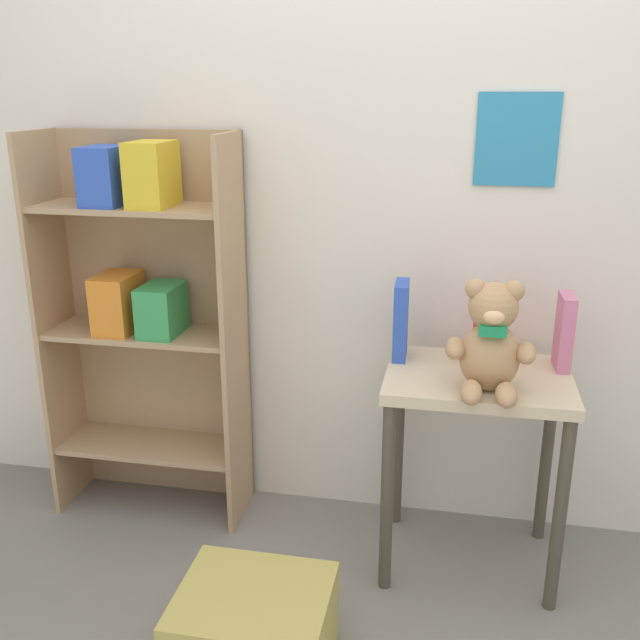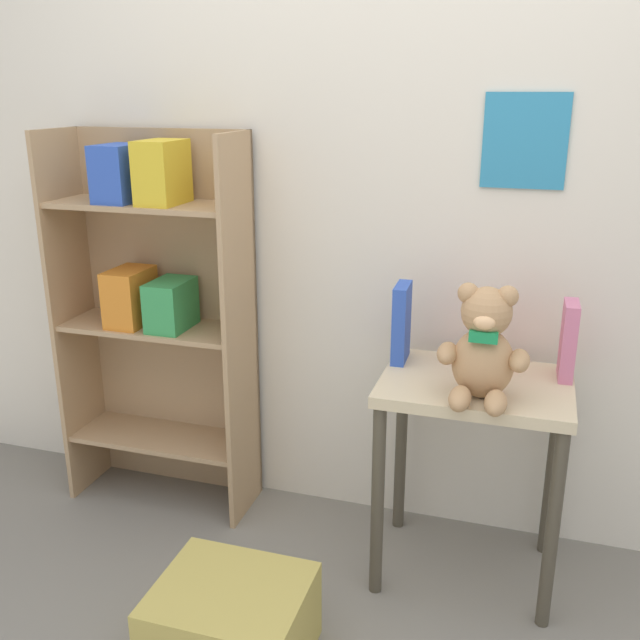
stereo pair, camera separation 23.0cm
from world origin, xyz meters
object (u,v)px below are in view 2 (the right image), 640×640
bookshelf_side (157,296)px  book_standing_red (482,336)px  book_standing_pink (568,341)px  book_standing_blue (401,323)px  storage_bin (232,625)px  display_table (473,418)px  teddy_bear (484,348)px

bookshelf_side → book_standing_red: bearing=-2.1°
book_standing_red → book_standing_pink: book_standing_pink is taller
book_standing_blue → storage_bin: (-0.31, -0.69, -0.68)m
book_standing_blue → book_standing_red: size_ratio=1.19×
bookshelf_side → book_standing_blue: size_ratio=5.48×
display_table → book_standing_pink: size_ratio=2.83×
display_table → teddy_bear: (0.02, -0.13, 0.28)m
teddy_bear → book_standing_blue: 0.36m
display_table → teddy_bear: teddy_bear is taller
teddy_bear → book_standing_blue: size_ratio=1.32×
book_standing_blue → book_standing_pink: size_ratio=1.06×
bookshelf_side → book_standing_red: bookshelf_side is taller
teddy_bear → book_standing_pink: bearing=45.1°
teddy_bear → book_standing_blue: bearing=140.0°
bookshelf_side → book_standing_blue: (0.91, -0.05, 0.00)m
book_standing_red → book_standing_pink: bearing=-1.8°
bookshelf_side → book_standing_pink: 1.42m
book_standing_pink → bookshelf_side: bearing=176.4°
book_standing_blue → storage_bin: 1.02m
teddy_bear → book_standing_pink: (0.23, 0.23, -0.03)m
book_standing_red → bookshelf_side: bearing=177.0°
teddy_bear → book_standing_red: 0.24m
display_table → storage_bin: display_table is taller
teddy_bear → display_table: bearing=99.8°
book_standing_red → display_table: bearing=-90.9°
bookshelf_side → display_table: size_ratio=2.05×
book_standing_red → book_standing_pink: 0.26m
book_standing_blue → storage_bin: bearing=-116.2°
display_table → storage_bin: bearing=-133.9°
teddy_bear → book_standing_blue: teddy_bear is taller
teddy_bear → book_standing_pink: teddy_bear is taller
bookshelf_side → display_table: bearing=-7.5°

